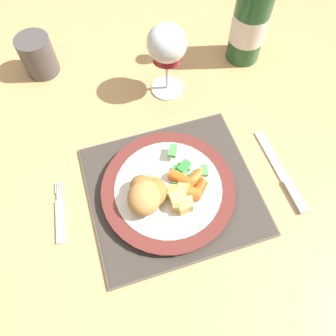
% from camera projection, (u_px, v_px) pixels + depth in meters
% --- Properties ---
extents(ground_plane, '(6.00, 6.00, 0.00)m').
position_uv_depth(ground_plane, '(144.00, 223.00, 1.38)').
color(ground_plane, '#4C4238').
extents(dining_table, '(1.48, 1.09, 0.74)m').
position_uv_depth(dining_table, '(127.00, 131.00, 0.79)').
color(dining_table, tan).
rests_on(dining_table, ground).
extents(placemat, '(0.32, 0.29, 0.01)m').
position_uv_depth(placemat, '(173.00, 190.00, 0.63)').
color(placemat, brown).
rests_on(placemat, dining_table).
extents(dinner_plate, '(0.25, 0.25, 0.02)m').
position_uv_depth(dinner_plate, '(168.00, 189.00, 0.62)').
color(dinner_plate, silver).
rests_on(dinner_plate, placemat).
extents(breaded_croquettes, '(0.10, 0.10, 0.05)m').
position_uv_depth(breaded_croquettes, '(147.00, 193.00, 0.58)').
color(breaded_croquettes, tan).
rests_on(breaded_croquettes, dinner_plate).
extents(green_beans_pile, '(0.07, 0.09, 0.02)m').
position_uv_depth(green_beans_pile, '(182.00, 169.00, 0.62)').
color(green_beans_pile, green).
rests_on(green_beans_pile, dinner_plate).
extents(glazed_carrots, '(0.07, 0.07, 0.02)m').
position_uv_depth(glazed_carrots, '(190.00, 185.00, 0.60)').
color(glazed_carrots, '#CC5119').
rests_on(glazed_carrots, dinner_plate).
extents(fork, '(0.03, 0.12, 0.01)m').
position_uv_depth(fork, '(60.00, 216.00, 0.61)').
color(fork, silver).
rests_on(fork, dining_table).
extents(table_knife, '(0.02, 0.19, 0.01)m').
position_uv_depth(table_knife, '(284.00, 177.00, 0.65)').
color(table_knife, silver).
rests_on(table_knife, dining_table).
extents(wine_glass, '(0.08, 0.08, 0.17)m').
position_uv_depth(wine_glass, '(167.00, 47.00, 0.65)').
color(wine_glass, silver).
rests_on(wine_glass, dining_table).
extents(bottle, '(0.08, 0.08, 0.29)m').
position_uv_depth(bottle, '(252.00, 16.00, 0.71)').
color(bottle, '#23562D').
rests_on(bottle, dining_table).
extents(roast_potatoes, '(0.04, 0.06, 0.03)m').
position_uv_depth(roast_potatoes, '(180.00, 200.00, 0.59)').
color(roast_potatoes, '#E5BC66').
rests_on(roast_potatoes, dinner_plate).
extents(drinking_cup, '(0.08, 0.08, 0.09)m').
position_uv_depth(drinking_cup, '(38.00, 55.00, 0.75)').
color(drinking_cup, '#4C4747').
rests_on(drinking_cup, dining_table).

